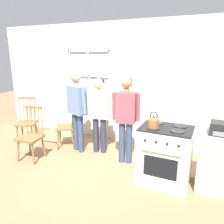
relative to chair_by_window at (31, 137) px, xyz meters
name	(u,v)px	position (x,y,z in m)	size (l,w,h in m)	color
ground_plane	(84,164)	(1.04, 0.22, -0.46)	(16.00, 16.00, 0.00)	#937551
wall_back	(116,84)	(1.07, 1.62, 0.88)	(6.40, 0.16, 2.70)	silver
chair_by_window	(31,137)	(0.00, 0.00, 0.00)	(0.46, 0.45, 1.04)	olive
chair_near_wall	(67,127)	(0.26, 0.80, 0.00)	(0.56, 0.56, 1.04)	olive
chair_center_cluster	(27,123)	(-0.76, 0.63, 0.00)	(0.56, 0.55, 1.04)	olive
person_elderly_left	(77,106)	(0.62, 0.71, 0.53)	(0.57, 0.33, 1.65)	#384766
person_teen_center	(99,108)	(1.06, 0.85, 0.50)	(0.58, 0.29, 1.56)	#2D3347
person_adult_right	(126,112)	(1.71, 0.65, 0.53)	(0.51, 0.28, 1.64)	#384766
stove	(165,154)	(2.52, 0.32, 0.01)	(0.80, 0.68, 1.08)	white
kettle	(154,122)	(2.34, 0.19, 0.56)	(0.21, 0.17, 0.25)	#A86638
potted_plant	(97,97)	(0.62, 1.53, 0.55)	(0.12, 0.12, 0.36)	#935B3D
side_counter	(218,162)	(3.28, 0.42, -0.01)	(0.55, 0.50, 0.90)	beige
stereo	(222,129)	(3.28, 0.40, 0.53)	(0.34, 0.29, 0.18)	#232326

